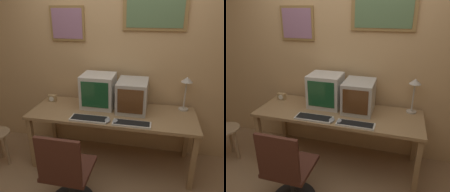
# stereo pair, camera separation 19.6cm
# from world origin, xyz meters

# --- Properties ---
(wall_back) EXTENTS (8.00, 0.08, 2.60)m
(wall_back) POSITION_xyz_m (0.00, 1.24, 1.31)
(wall_back) COLOR tan
(wall_back) RESTS_ON ground_plane
(desk) EXTENTS (2.02, 0.70, 0.74)m
(desk) POSITION_xyz_m (0.00, 0.82, 0.66)
(desk) COLOR #99754C
(desk) RESTS_ON ground_plane
(monitor_left) EXTENTS (0.41, 0.37, 0.42)m
(monitor_left) POSITION_xyz_m (-0.21, 0.97, 0.95)
(monitor_left) COLOR beige
(monitor_left) RESTS_ON desk
(monitor_right) EXTENTS (0.36, 0.44, 0.38)m
(monitor_right) POSITION_xyz_m (0.23, 0.94, 0.93)
(monitor_right) COLOR #B7B2A8
(monitor_right) RESTS_ON desk
(keyboard_main) EXTENTS (0.44, 0.16, 0.03)m
(keyboard_main) POSITION_xyz_m (-0.22, 0.57, 0.75)
(keyboard_main) COLOR beige
(keyboard_main) RESTS_ON desk
(keyboard_side) EXTENTS (0.42, 0.14, 0.03)m
(keyboard_side) POSITION_xyz_m (0.28, 0.56, 0.75)
(keyboard_side) COLOR beige
(keyboard_side) RESTS_ON desk
(mouse_near_keyboard) EXTENTS (0.06, 0.11, 0.03)m
(mouse_near_keyboard) POSITION_xyz_m (0.09, 0.56, 0.75)
(mouse_near_keyboard) COLOR gray
(mouse_near_keyboard) RESTS_ON desk
(mouse_far_corner) EXTENTS (0.06, 0.12, 0.03)m
(mouse_far_corner) POSITION_xyz_m (-0.00, 0.57, 0.75)
(mouse_far_corner) COLOR gray
(mouse_far_corner) RESTS_ON desk
(desk_clock) EXTENTS (0.11, 0.06, 0.09)m
(desk_clock) POSITION_xyz_m (-0.87, 0.98, 0.78)
(desk_clock) COLOR #A38456
(desk_clock) RESTS_ON desk
(desk_lamp) EXTENTS (0.14, 0.14, 0.43)m
(desk_lamp) POSITION_xyz_m (0.87, 1.07, 1.06)
(desk_lamp) COLOR #B2A899
(desk_lamp) RESTS_ON desk
(office_chair) EXTENTS (0.47, 0.47, 0.91)m
(office_chair) POSITION_xyz_m (-0.27, 0.01, 0.39)
(office_chair) COLOR black
(office_chair) RESTS_ON ground_plane
(side_stool) EXTENTS (0.35, 0.35, 0.46)m
(side_stool) POSITION_xyz_m (-1.44, 0.48, 0.36)
(side_stool) COLOR #9E7F5B
(side_stool) RESTS_ON ground_plane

